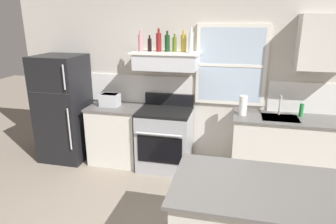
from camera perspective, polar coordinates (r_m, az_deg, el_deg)
The scene contains 18 objects.
back_wall at distance 4.52m, azimuth 3.97°, elevation 6.81°, with size 5.40×0.11×2.70m.
refrigerator at distance 4.98m, azimuth -19.43°, elevation 0.67°, with size 0.70×0.72×1.67m.
counter_left_of_stove at distance 4.77m, azimuth -9.88°, elevation -4.10°, with size 0.79×0.63×0.91m.
toaster at distance 4.61m, azimuth -11.10°, elevation 2.33°, with size 0.30×0.20×0.19m.
stove_range at distance 4.49m, azimuth -0.57°, elevation -5.08°, with size 0.76×0.69×1.09m.
range_hood_shelf at distance 4.28m, azimuth -0.31°, elevation 9.90°, with size 0.96×0.52×0.24m.
bottle_rose_pink at distance 4.30m, azimuth -5.27°, elevation 13.11°, with size 0.07×0.07×0.29m.
bottle_balsamic_dark at distance 4.31m, azimuth -3.55°, elevation 12.80°, with size 0.06×0.06×0.22m.
bottle_red_label_wine at distance 4.27m, azimuth -1.79°, elevation 13.31°, with size 0.07×0.07×0.32m.
bottle_dark_green_wine at distance 4.27m, azimuth -0.14°, elevation 13.15°, with size 0.07×0.07×0.29m.
bottle_olive_oil_square at distance 4.27m, azimuth 1.26°, elevation 12.90°, with size 0.06×0.06×0.24m.
bottle_champagne_gold_foil at distance 4.24m, azimuth 3.02°, elevation 13.14°, with size 0.08×0.08×0.29m.
bottle_clear_tall at distance 4.13m, azimuth 4.41°, elevation 13.25°, with size 0.06×0.06×0.34m.
counter_right_with_sink at distance 4.48m, azimuth 21.35°, elevation -6.54°, with size 1.43×0.63×0.91m.
sink_faucet at distance 4.35m, azimuth 20.80°, elevation 1.63°, with size 0.03×0.17×0.28m.
paper_towel_roll at distance 4.22m, azimuth 14.20°, elevation 1.24°, with size 0.11×0.11×0.27m, color white.
dish_soap_bottle at distance 4.42m, azimuth 24.26°, elevation 0.32°, with size 0.06×0.06×0.18m, color #268C3F.
upper_cabinet_right at distance 4.35m, azimuth 27.90°, elevation 11.72°, with size 0.64×0.32×0.70m.
Camera 1 is at (0.73, -2.17, 2.19)m, focal length 31.70 mm.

